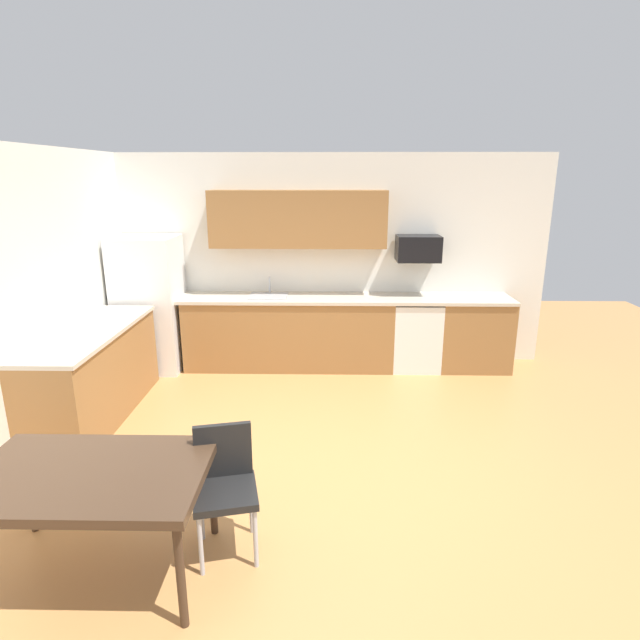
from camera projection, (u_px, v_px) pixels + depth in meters
ground_plane at (318, 459)px, 4.57m from camera, size 12.00×12.00×0.00m
wall_back at (322, 260)px, 6.76m from camera, size 5.80×0.10×2.70m
cabinet_run_back at (289, 333)px, 6.67m from camera, size 2.65×0.60×0.90m
cabinet_run_back_right at (473, 334)px, 6.63m from camera, size 0.90×0.60×0.90m
cabinet_run_left at (95, 376)px, 5.26m from camera, size 0.60×2.00×0.90m
countertop_back at (322, 298)px, 6.54m from camera, size 4.80×0.64×0.04m
countertop_left at (89, 332)px, 5.13m from camera, size 0.64×2.00×0.04m
upper_cabinets_back at (298, 219)px, 6.40m from camera, size 2.20×0.34×0.70m
refrigerator at (150, 304)px, 6.52m from camera, size 0.76×0.70×1.70m
oven_range at (415, 334)px, 6.64m from camera, size 0.60×0.60×0.91m
microwave at (418, 248)px, 6.44m from camera, size 0.54×0.36×0.32m
sink_basin at (268, 301)px, 6.56m from camera, size 0.48×0.40×0.14m
sink_faucet at (270, 286)px, 6.69m from camera, size 0.02×0.02×0.24m
dining_table at (89, 480)px, 3.09m from camera, size 1.40×0.90×0.73m
chair_near_table at (225, 480)px, 3.38m from camera, size 0.48×0.48×0.85m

